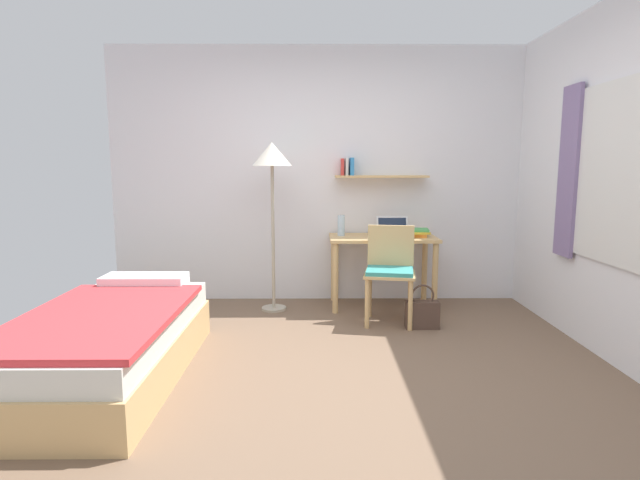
{
  "coord_description": "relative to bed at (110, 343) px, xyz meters",
  "views": [
    {
      "loc": [
        -0.1,
        -3.2,
        1.39
      ],
      "look_at": [
        -0.07,
        0.51,
        0.85
      ],
      "focal_mm": 28.17,
      "sensor_mm": 36.0,
      "label": 1
    }
  ],
  "objects": [
    {
      "name": "ground_plane",
      "position": [
        1.46,
        0.01,
        -0.24
      ],
      "size": [
        5.28,
        5.28,
        0.0
      ],
      "primitive_type": "plane",
      "color": "brown"
    },
    {
      "name": "wall_back",
      "position": [
        1.47,
        2.04,
        1.06
      ],
      "size": [
        4.4,
        0.27,
        2.6
      ],
      "color": "white",
      "rests_on": "ground_plane"
    },
    {
      "name": "bed",
      "position": [
        0.0,
        0.0,
        0.0
      ],
      "size": [
        0.94,
        1.88,
        0.54
      ],
      "color": "tan",
      "rests_on": "ground_plane"
    },
    {
      "name": "desk",
      "position": [
        2.03,
        1.71,
        0.34
      ],
      "size": [
        1.05,
        0.56,
        0.71
      ],
      "color": "tan",
      "rests_on": "ground_plane"
    },
    {
      "name": "desk_chair",
      "position": [
        2.03,
        1.21,
        0.25
      ],
      "size": [
        0.5,
        0.47,
        0.87
      ],
      "color": "tan",
      "rests_on": "ground_plane"
    },
    {
      "name": "standing_lamp",
      "position": [
        0.95,
        1.6,
        1.18
      ],
      "size": [
        0.37,
        0.37,
        1.62
      ],
      "color": "#B2A893",
      "rests_on": "ground_plane"
    },
    {
      "name": "laptop",
      "position": [
        2.12,
        1.71,
        0.52
      ],
      "size": [
        0.31,
        0.22,
        0.2
      ],
      "color": "#B7BABF",
      "rests_on": "desk"
    },
    {
      "name": "water_bottle",
      "position": [
        1.62,
        1.77,
        0.57
      ],
      "size": [
        0.07,
        0.07,
        0.21
      ],
      "primitive_type": "cylinder",
      "color": "silver",
      "rests_on": "desk"
    },
    {
      "name": "book_stack",
      "position": [
        2.38,
        1.7,
        0.51
      ],
      "size": [
        0.21,
        0.25,
        0.08
      ],
      "color": "orange",
      "rests_on": "desk"
    },
    {
      "name": "handbag",
      "position": [
        2.29,
        1.02,
        -0.11
      ],
      "size": [
        0.29,
        0.11,
        0.39
      ],
      "color": "#4C382D",
      "rests_on": "ground_plane"
    }
  ]
}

